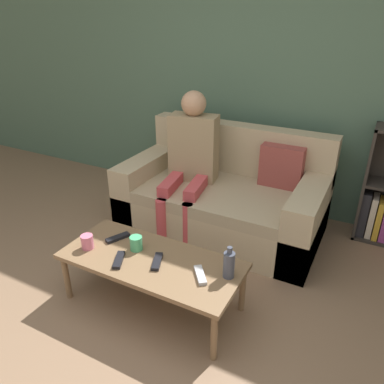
# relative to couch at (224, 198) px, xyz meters

# --- Properties ---
(ground_plane) EXTENTS (22.00, 22.00, 0.00)m
(ground_plane) POSITION_rel_couch_xyz_m (0.03, -1.77, -0.29)
(ground_plane) COLOR #84664C
(wall_back) EXTENTS (12.00, 0.06, 2.60)m
(wall_back) POSITION_rel_couch_xyz_m (0.03, 0.62, 1.01)
(wall_back) COLOR #4C6B56
(wall_back) RESTS_ON ground_plane
(couch) EXTENTS (1.71, 0.95, 0.87)m
(couch) POSITION_rel_couch_xyz_m (0.00, 0.00, 0.00)
(couch) COLOR tan
(couch) RESTS_ON ground_plane
(coffee_table) EXTENTS (1.18, 0.52, 0.36)m
(coffee_table) POSITION_rel_couch_xyz_m (-0.02, -1.15, 0.05)
(coffee_table) COLOR brown
(coffee_table) RESTS_ON ground_plane
(person_adult) EXTENTS (0.46, 0.69, 1.20)m
(person_adult) POSITION_rel_couch_xyz_m (-0.29, -0.08, 0.40)
(person_adult) COLOR #C6474C
(person_adult) RESTS_ON ground_plane
(cup_near) EXTENTS (0.08, 0.08, 0.10)m
(cup_near) POSITION_rel_couch_xyz_m (-0.16, -1.11, 0.13)
(cup_near) COLOR #4CB77A
(cup_near) RESTS_ON coffee_table
(cup_far) EXTENTS (0.08, 0.08, 0.10)m
(cup_far) POSITION_rel_couch_xyz_m (-0.46, -1.24, 0.13)
(cup_far) COLOR pink
(cup_far) RESTS_ON coffee_table
(tv_remote_0) EXTENTS (0.11, 0.18, 0.02)m
(tv_remote_0) POSITION_rel_couch_xyz_m (0.04, -1.17, 0.09)
(tv_remote_0) COLOR black
(tv_remote_0) RESTS_ON coffee_table
(tv_remote_1) EXTENTS (0.14, 0.16, 0.02)m
(tv_remote_1) POSITION_rel_couch_xyz_m (0.34, -1.16, 0.09)
(tv_remote_1) COLOR #B7B7BC
(tv_remote_1) RESTS_ON coffee_table
(tv_remote_2) EXTENTS (0.12, 0.17, 0.02)m
(tv_remote_2) POSITION_rel_couch_xyz_m (-0.18, -1.27, 0.09)
(tv_remote_2) COLOR black
(tv_remote_2) RESTS_ON coffee_table
(tv_remote_3) EXTENTS (0.12, 0.17, 0.02)m
(tv_remote_3) POSITION_rel_couch_xyz_m (-0.35, -1.06, 0.09)
(tv_remote_3) COLOR black
(tv_remote_3) RESTS_ON coffee_table
(bottle) EXTENTS (0.07, 0.07, 0.21)m
(bottle) POSITION_rel_couch_xyz_m (0.49, -1.08, 0.17)
(bottle) COLOR #424756
(bottle) RESTS_ON coffee_table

